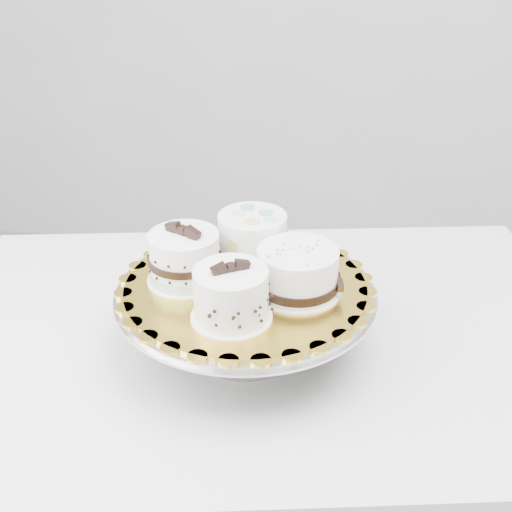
# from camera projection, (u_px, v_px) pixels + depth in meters

# --- Properties ---
(table) EXTENTS (1.21, 0.90, 0.75)m
(table) POSITION_uv_depth(u_px,v_px,m) (266.00, 370.00, 1.13)
(table) COLOR white
(table) RESTS_ON floor
(cake_stand) EXTENTS (0.41, 0.41, 0.11)m
(cake_stand) POSITION_uv_depth(u_px,v_px,m) (246.00, 306.00, 1.01)
(cake_stand) COLOR gray
(cake_stand) RESTS_ON table
(cake_board) EXTENTS (0.45, 0.45, 0.01)m
(cake_board) POSITION_uv_depth(u_px,v_px,m) (246.00, 286.00, 1.00)
(cake_board) COLOR gold
(cake_board) RESTS_ON cake_stand
(cake_swirl) EXTENTS (0.14, 0.14, 0.09)m
(cake_swirl) POSITION_uv_depth(u_px,v_px,m) (231.00, 296.00, 0.90)
(cake_swirl) COLOR white
(cake_swirl) RESTS_ON cake_board
(cake_banded) EXTENTS (0.15, 0.15, 0.10)m
(cake_banded) POSITION_uv_depth(u_px,v_px,m) (185.00, 259.00, 0.99)
(cake_banded) COLOR white
(cake_banded) RESTS_ON cake_board
(cake_dots) EXTENTS (0.15, 0.15, 0.08)m
(cake_dots) POSITION_uv_depth(u_px,v_px,m) (252.00, 238.00, 1.04)
(cake_dots) COLOR white
(cake_dots) RESTS_ON cake_board
(cake_ribbon) EXTENTS (0.15, 0.14, 0.07)m
(cake_ribbon) POSITION_uv_depth(u_px,v_px,m) (298.00, 272.00, 0.96)
(cake_ribbon) COLOR white
(cake_ribbon) RESTS_ON cake_board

